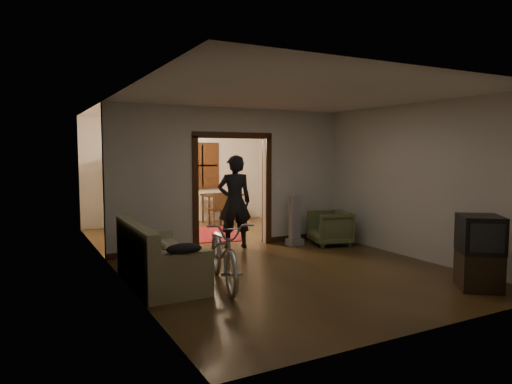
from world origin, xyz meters
TOP-DOWN VIEW (x-y plane):
  - floor at (0.00, 0.00)m, footprint 5.00×8.50m
  - ceiling at (0.00, 0.00)m, footprint 5.00×8.50m
  - wall_back at (0.00, 4.25)m, footprint 5.00×0.02m
  - wall_left at (-2.50, 0.00)m, footprint 0.02×8.50m
  - wall_right at (2.50, 0.00)m, footprint 0.02×8.50m
  - partition_wall at (0.00, 0.75)m, footprint 5.00×0.14m
  - door_casing at (0.00, 0.75)m, footprint 1.74×0.20m
  - far_window at (0.70, 4.21)m, footprint 0.98×0.06m
  - chandelier at (0.00, 2.50)m, footprint 0.24×0.24m
  - light_switch at (1.05, 0.68)m, footprint 0.08×0.01m
  - sofa at (-2.03, -1.13)m, footprint 0.89×1.97m
  - rolled_paper at (-1.93, -0.83)m, footprint 0.09×0.73m
  - jacket at (-1.98, -2.04)m, footprint 0.47×0.35m
  - bicycle at (-1.23, -1.65)m, footprint 1.05×1.95m
  - armchair at (1.86, -0.06)m, footprint 0.94×0.92m
  - tv_stand at (1.86, -3.51)m, footprint 0.78×0.79m
  - crt_tv at (1.86, -3.51)m, footprint 0.80×0.81m
  - vacuum at (1.22, 0.28)m, footprint 0.37×0.32m
  - person at (-0.01, 0.60)m, footprint 0.76×0.57m
  - oriental_rug at (-0.03, 2.30)m, footprint 2.03×2.40m
  - locker at (-1.29, 4.00)m, footprint 0.99×0.70m
  - globe at (-1.29, 4.00)m, footprint 0.26×0.26m
  - desk at (1.09, 3.75)m, footprint 1.18×0.89m
  - desk_chair at (0.71, 3.18)m, footprint 0.46×0.46m

SIDE VIEW (x-z plane):
  - floor at x=0.00m, z-range -0.01..0.01m
  - oriental_rug at x=-0.03m, z-range 0.00..0.02m
  - tv_stand at x=1.86m, z-range 0.00..0.53m
  - armchair at x=1.86m, z-range 0.00..0.71m
  - desk at x=1.09m, z-range 0.00..0.77m
  - desk_chair at x=0.71m, z-range 0.00..0.89m
  - sofa at x=-2.03m, z-range 0.00..0.90m
  - bicycle at x=-1.23m, z-range 0.00..0.97m
  - vacuum at x=1.22m, z-range 0.00..1.03m
  - rolled_paper at x=-1.93m, z-range 0.48..0.58m
  - jacket at x=-1.98m, z-range 0.61..0.75m
  - crt_tv at x=1.86m, z-range 0.52..1.04m
  - locker at x=-1.29m, z-range 0.00..1.81m
  - person at x=-0.01m, z-range 0.00..1.86m
  - door_casing at x=0.00m, z-range -0.06..2.26m
  - light_switch at x=1.05m, z-range 1.19..1.31m
  - wall_back at x=0.00m, z-range 0.00..2.80m
  - wall_left at x=-2.50m, z-range 0.00..2.80m
  - wall_right at x=2.50m, z-range 0.00..2.80m
  - partition_wall at x=0.00m, z-range 0.00..2.80m
  - far_window at x=0.70m, z-range 0.91..2.19m
  - globe at x=-1.29m, z-range 1.81..2.07m
  - chandelier at x=0.00m, z-range 2.23..2.47m
  - ceiling at x=0.00m, z-range 2.79..2.80m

